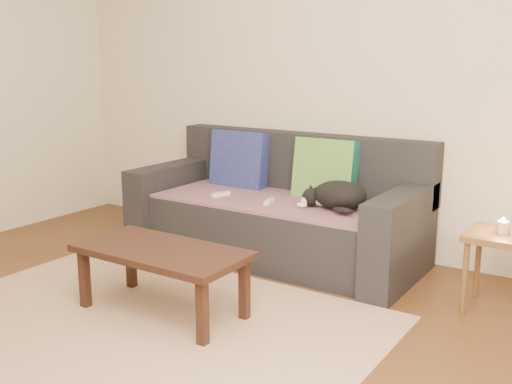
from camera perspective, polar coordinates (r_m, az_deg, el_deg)
ground at (r=3.31m, az=-12.55°, el=-13.09°), size 4.50×4.50×0.00m
back_wall at (r=4.60m, az=5.05°, el=11.08°), size 4.50×0.04×2.60m
sofa at (r=4.37m, az=2.13°, el=-2.12°), size 2.10×0.94×0.87m
throw_blanket at (r=4.26m, az=1.50°, el=-0.81°), size 1.66×0.74×0.02m
cushion_navy at (r=4.68m, az=-1.63°, el=2.91°), size 0.47×0.17×0.48m
cushion_green at (r=4.31m, az=6.57°, el=1.97°), size 0.46×0.18×0.47m
cat at (r=3.99m, az=7.73°, el=-0.35°), size 0.50×0.40×0.19m
wii_remote_a at (r=4.35m, az=-3.37°, el=-0.21°), size 0.08×0.15×0.03m
wii_remote_b at (r=4.12m, az=1.28°, el=-0.90°), size 0.07×0.15×0.03m
side_table at (r=3.64m, az=22.30°, el=-4.90°), size 0.37×0.37×0.46m
candle at (r=3.61m, az=22.45°, el=-3.10°), size 0.06×0.06×0.09m
rug at (r=3.40m, az=-10.71°, el=-12.16°), size 2.50×1.80×0.01m
coffee_table at (r=3.38m, az=-8.98°, el=-6.09°), size 0.98×0.49×0.39m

